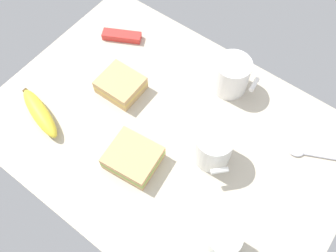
# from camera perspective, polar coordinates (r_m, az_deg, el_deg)

# --- Properties ---
(tabletop) EXTENTS (0.90, 0.64, 0.02)m
(tabletop) POSITION_cam_1_polar(r_m,az_deg,el_deg) (0.92, 0.00, -1.20)
(tabletop) COLOR #BCB29E
(tabletop) RESTS_ON ground
(coffee_mug_black) EXTENTS (0.12, 0.09, 0.10)m
(coffee_mug_black) POSITION_cam_1_polar(r_m,az_deg,el_deg) (0.96, 10.09, 8.02)
(coffee_mug_black) COLOR white
(coffee_mug_black) RESTS_ON tabletop
(coffee_mug_milky) EXTENTS (0.11, 0.10, 0.10)m
(coffee_mug_milky) POSITION_cam_1_polar(r_m,az_deg,el_deg) (0.84, 7.24, -3.41)
(coffee_mug_milky) COLOR white
(coffee_mug_milky) RESTS_ON tabletop
(sandwich_main) EXTENTS (0.11, 0.10, 0.04)m
(sandwich_main) POSITION_cam_1_polar(r_m,az_deg,el_deg) (0.97, -7.55, 6.50)
(sandwich_main) COLOR tan
(sandwich_main) RESTS_ON tabletop
(sandwich_side) EXTENTS (0.13, 0.12, 0.04)m
(sandwich_side) POSITION_cam_1_polar(r_m,az_deg,el_deg) (0.86, -5.59, -5.06)
(sandwich_side) COLOR tan
(sandwich_side) RESTS_ON tabletop
(glass_of_milk) EXTENTS (0.07, 0.07, 0.09)m
(glass_of_milk) POSITION_cam_1_polar(r_m,az_deg,el_deg) (0.79, 8.62, -17.81)
(glass_of_milk) COLOR silver
(glass_of_milk) RESTS_ON tabletop
(banana) EXTENTS (0.18, 0.09, 0.04)m
(banana) POSITION_cam_1_polar(r_m,az_deg,el_deg) (0.97, -19.79, 1.99)
(banana) COLOR yellow
(banana) RESTS_ON tabletop
(spoon) EXTENTS (0.11, 0.07, 0.01)m
(spoon) POSITION_cam_1_polar(r_m,az_deg,el_deg) (0.94, 21.08, -4.16)
(spoon) COLOR silver
(spoon) RESTS_ON tabletop
(snack_bar) EXTENTS (0.12, 0.08, 0.02)m
(snack_bar) POSITION_cam_1_polar(r_m,az_deg,el_deg) (1.09, -7.39, 14.07)
(snack_bar) COLOR red
(snack_bar) RESTS_ON tabletop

